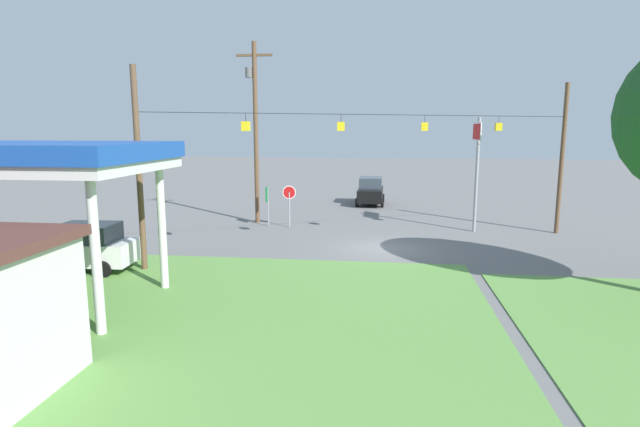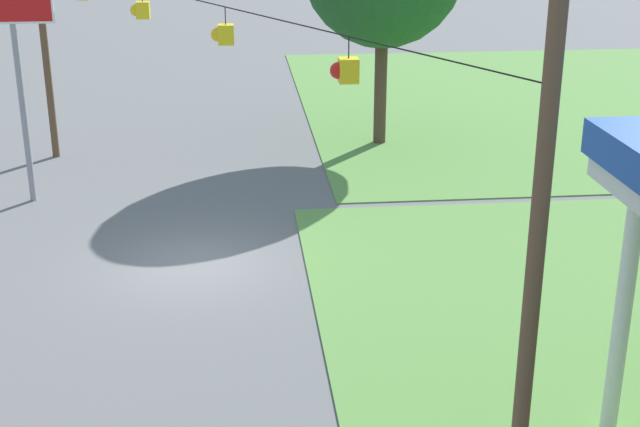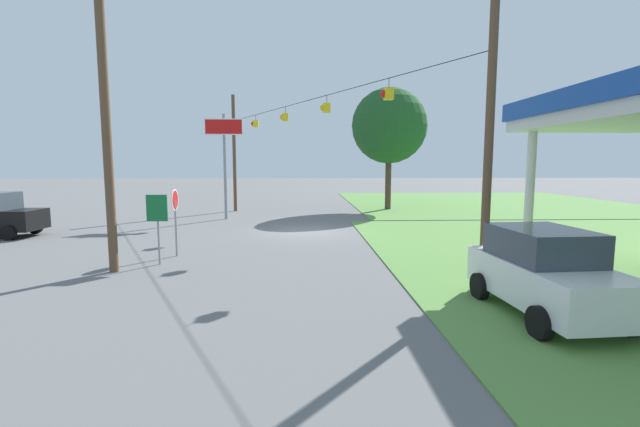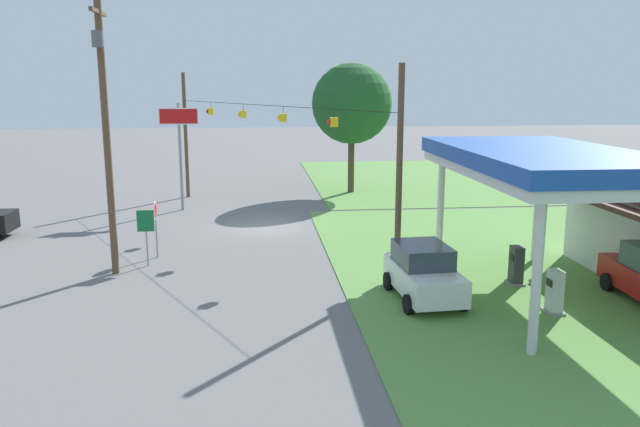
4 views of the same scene
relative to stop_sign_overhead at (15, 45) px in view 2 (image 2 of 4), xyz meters
name	(u,v)px [view 2 (image 2 of 4)]	position (x,y,z in m)	size (l,w,h in m)	color
ground_plane	(194,265)	(5.19, 4.87, -4.59)	(160.00, 160.00, 0.00)	slate
grass_verge_opposite_corner	(582,101)	(-10.81, 20.87, -4.57)	(24.00, 24.00, 0.04)	#5B8E42
stop_sign_overhead	(15,45)	(0.00, 0.00, 0.00)	(0.22, 2.32, 6.44)	gray
signal_span_gantry	(184,82)	(5.19, 4.86, -0.06)	(19.80, 10.24, 8.27)	brown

